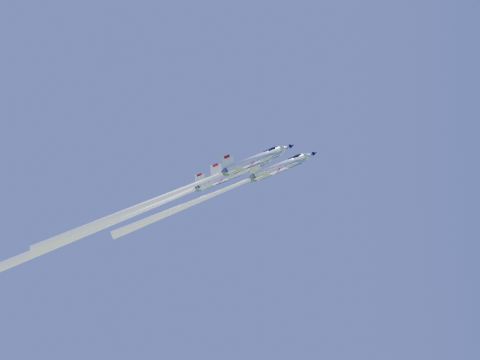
% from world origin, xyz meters
% --- Properties ---
extents(jet_lead, '(33.82, 17.44, 29.13)m').
position_xyz_m(jet_lead, '(-3.41, -1.61, 91.89)').
color(jet_lead, white).
extents(jet_left, '(49.51, 26.04, 50.02)m').
position_xyz_m(jet_left, '(-23.12, 1.58, 89.07)').
color(jet_left, white).
extents(jet_right, '(39.08, 20.36, 36.58)m').
position_xyz_m(jet_right, '(-11.40, -10.03, 89.94)').
color(jet_right, white).
extents(jet_slot, '(40.94, 21.54, 41.48)m').
position_xyz_m(jet_slot, '(-22.19, -4.79, 86.88)').
color(jet_slot, white).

